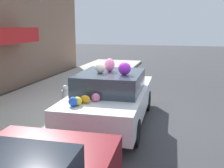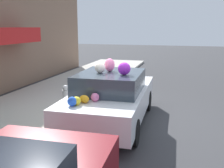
{
  "view_description": "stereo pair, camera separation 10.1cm",
  "coord_description": "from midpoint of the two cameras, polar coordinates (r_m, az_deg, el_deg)",
  "views": [
    {
      "loc": [
        -6.34,
        -1.69,
        2.47
      ],
      "look_at": [
        0.0,
        0.02,
        1.04
      ],
      "focal_mm": 42.0,
      "sensor_mm": 36.0,
      "label": 1
    },
    {
      "loc": [
        -6.31,
        -1.78,
        2.47
      ],
      "look_at": [
        0.0,
        0.02,
        1.04
      ],
      "focal_mm": 42.0,
      "sensor_mm": 36.0,
      "label": 2
    }
  ],
  "objects": [
    {
      "name": "ground_plane",
      "position": [
        7.01,
        0.59,
        -8.32
      ],
      "size": [
        60.0,
        60.0,
        0.0
      ],
      "primitive_type": "plane",
      "color": "#38383A"
    },
    {
      "name": "sidewalk_curb",
      "position": [
        8.09,
        -18.27,
        -5.62
      ],
      "size": [
        24.0,
        3.2,
        0.13
      ],
      "color": "#B2ADA3",
      "rests_on": "ground"
    },
    {
      "name": "fire_hydrant",
      "position": [
        7.74,
        -9.61,
        -2.79
      ],
      "size": [
        0.2,
        0.2,
        0.7
      ],
      "color": "#B2B2B7",
      "rests_on": "sidewalk_curb"
    },
    {
      "name": "art_car",
      "position": [
        6.76,
        0.34,
        -2.73
      ],
      "size": [
        4.1,
        1.86,
        1.69
      ],
      "rotation": [
        0.0,
        0.0,
        0.03
      ],
      "color": "silver",
      "rests_on": "ground"
    }
  ]
}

